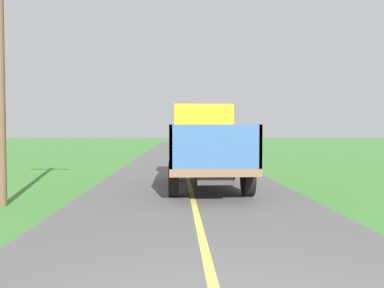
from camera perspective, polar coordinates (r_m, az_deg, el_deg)
banana_truck_near at (r=12.60m, az=2.07°, el=0.06°), size 2.38×5.82×2.80m
utility_pole_roadside at (r=10.51m, az=-27.84°, el=9.97°), size 1.94×0.20×6.27m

